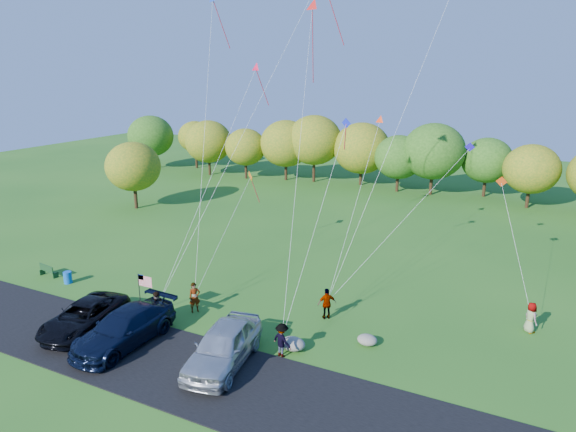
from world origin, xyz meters
name	(u,v)px	position (x,y,z in m)	size (l,w,h in m)	color
ground	(212,328)	(0.00, 0.00, 0.00)	(140.00, 140.00, 0.00)	#255C1A
asphalt_lane	(166,363)	(0.00, -4.00, 0.03)	(44.00, 6.00, 0.06)	black
treeline	(379,154)	(-1.48, 35.89, 4.63)	(74.86, 27.47, 7.94)	#382414
minivan_dark	(84,317)	(-6.20, -3.35, 0.85)	(2.61, 5.66, 1.57)	black
minivan_navy	(124,328)	(-3.09, -3.50, 0.96)	(2.53, 6.22, 1.81)	black
minivan_silver	(223,346)	(2.65, -2.81, 1.06)	(2.36, 5.87, 2.00)	#B3B7BF
flyer_a	(195,297)	(-2.10, 1.29, 0.93)	(0.68, 0.44, 1.86)	#4C4C59
flyer_b	(157,308)	(-3.17, -0.80, 0.94)	(0.91, 0.71, 1.88)	#4C4C59
flyer_c	(282,340)	(4.85, -0.80, 0.90)	(1.16, 0.67, 1.80)	#4C4C59
flyer_d	(327,304)	(5.31, 4.02, 0.94)	(1.10, 0.46, 1.88)	#4C4C59
flyer_e	(531,317)	(15.99, 7.57, 0.88)	(0.86, 0.56, 1.75)	#4C4C59
park_bench	(47,270)	(-14.63, 1.06, 0.48)	(1.61, 0.52, 0.89)	#14381A
trash_barrel	(68,277)	(-12.44, 0.90, 0.41)	(0.54, 0.54, 0.81)	blue
flag_assembly	(143,285)	(-4.21, -0.70, 2.07)	(1.01, 0.66, 2.74)	black
boulder_near	(293,344)	(5.07, 0.00, 0.33)	(1.34, 1.05, 0.67)	#9E9A8A
boulder_far	(367,340)	(8.37, 2.21, 0.28)	(1.07, 0.89, 0.56)	gray
kites_aloft	(333,25)	(1.48, 13.45, 16.95)	(19.83, 7.10, 17.00)	red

